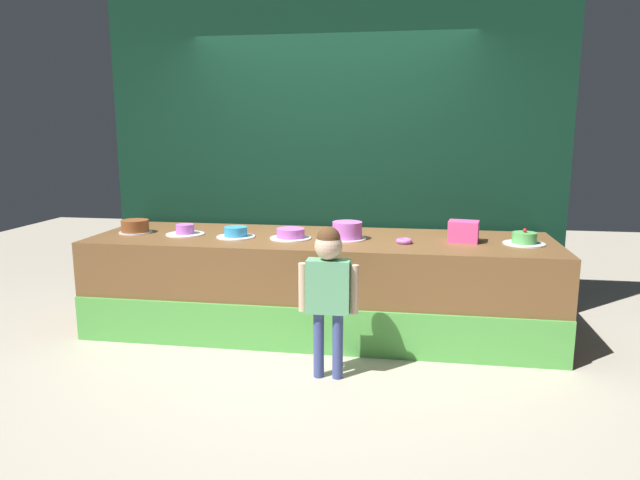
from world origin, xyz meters
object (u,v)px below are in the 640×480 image
Objects in this scene: donut at (404,241)px; cake_left at (185,231)px; pink_box at (463,231)px; cake_center_right at (291,234)px; child_figure at (328,282)px; cake_center_left at (236,233)px; cake_right at (347,231)px; cake_far_right at (524,239)px; cake_far_left at (135,227)px.

cake_left reaches higher than donut.
cake_center_right is at bearing -176.46° from pink_box.
cake_center_left is (-0.90, 0.83, 0.16)m from child_figure.
cake_center_left is 0.92m from cake_right.
cake_center_left is at bearing -5.80° from cake_left.
cake_center_right is 1.05× the size of cake_far_right.
child_figure is 4.55× the size of pink_box.
cake_far_right is at bearing 7.05° from donut.
cake_center_right is at bearing -2.05° from cake_far_left.
pink_box reaches higher than cake_far_left.
pink_box is 0.75× the size of cake_right.
pink_box is 1.84m from cake_center_left.
cake_right is at bearing -177.44° from pink_box.
pink_box is 1.82× the size of donut.
donut is 0.47m from cake_right.
donut is 0.40× the size of cake_far_right.
cake_right reaches higher than cake_center_right.
child_figure is 2.03m from cake_far_left.
cake_center_right is 1.84m from cake_far_right.
cake_far_right is at bearing 0.70° from cake_right.
cake_far_left is 0.86× the size of cake_far_right.
child_figure is 3.39× the size of cake_right.
child_figure is at bearing -26.29° from cake_far_left.
cake_far_right is (1.84, 0.06, 0.00)m from cake_center_right.
pink_box is 0.48m from donut.
cake_far_right is at bearing 1.90° from cake_center_right.
cake_right reaches higher than cake_left.
cake_far_left is 1.84m from cake_right.
child_figure is 8.26× the size of donut.
cake_right is at bearing 168.09° from donut.
cake_left is at bearing 177.92° from cake_center_right.
child_figure is 0.94m from donut.
cake_center_left is 0.94× the size of cake_center_right.
cake_left is 0.92m from cake_center_right.
pink_box reaches higher than cake_left.
cake_far_left reaches higher than cake_center_right.
pink_box is 0.68× the size of cake_center_right.
cake_far_right is at bearing 0.21° from cake_far_left.
cake_center_left is (-1.84, -0.10, -0.05)m from pink_box.
pink_box is at bearing 3.54° from cake_center_right.
cake_center_left is 2.30m from cake_far_right.
cake_far_right is (3.21, 0.01, -0.01)m from cake_far_left.
cake_far_right reaches higher than cake_center_left.
cake_far_right is (0.46, -0.02, -0.04)m from pink_box.
cake_far_left is 3.21m from cake_far_right.
cake_right is 0.97× the size of cake_far_right.
donut is 0.38× the size of cake_center_right.
cake_right is at bearing 0.44° from cake_left.
donut is 0.46× the size of cake_far_left.
child_figure reaches higher than cake_center_right.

